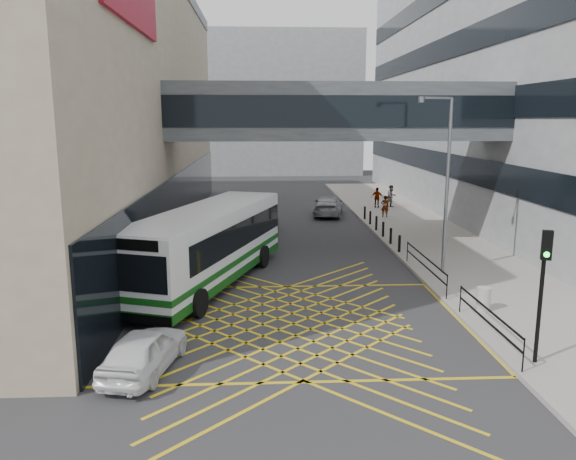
{
  "coord_description": "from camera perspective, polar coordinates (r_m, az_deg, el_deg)",
  "views": [
    {
      "loc": [
        -1.15,
        -18.8,
        7.13
      ],
      "look_at": [
        0.0,
        4.0,
        2.6
      ],
      "focal_mm": 35.0,
      "sensor_mm": 36.0,
      "label": 1
    }
  ],
  "objects": [
    {
      "name": "pedestrian_b",
      "position": [
        45.73,
        10.46,
        3.39
      ],
      "size": [
        0.99,
        0.82,
        1.76
      ],
      "primitive_type": "imported",
      "rotation": [
        0.0,
        0.0,
        0.43
      ],
      "color": "gray",
      "rests_on": "pavement"
    },
    {
      "name": "pavement",
      "position": [
        35.99,
        13.55,
        -0.39
      ],
      "size": [
        6.0,
        54.0,
        0.16
      ],
      "primitive_type": "cube",
      "color": "gray",
      "rests_on": "ground"
    },
    {
      "name": "box_junction",
      "position": [
        20.14,
        0.58,
        -9.5
      ],
      "size": [
        12.0,
        9.0,
        0.01
      ],
      "color": "gold",
      "rests_on": "ground"
    },
    {
      "name": "bollards",
      "position": [
        35.21,
        9.3,
        0.4
      ],
      "size": [
        0.14,
        10.14,
        0.9
      ],
      "color": "black",
      "rests_on": "pavement"
    },
    {
      "name": "building_far",
      "position": [
        78.83,
        -3.59,
        12.56
      ],
      "size": [
        28.0,
        16.0,
        18.0
      ],
      "primitive_type": "cube",
      "color": "gray",
      "rests_on": "ground"
    },
    {
      "name": "kerb_railings",
      "position": [
        22.71,
        16.05,
        -5.2
      ],
      "size": [
        0.05,
        12.54,
        1.0
      ],
      "color": "black",
      "rests_on": "pavement"
    },
    {
      "name": "bus",
      "position": [
        24.6,
        -8.06,
        -1.41
      ],
      "size": [
        6.49,
        12.19,
        3.35
      ],
      "rotation": [
        0.0,
        0.0,
        -0.33
      ],
      "color": "white",
      "rests_on": "ground"
    },
    {
      "name": "car_dark",
      "position": [
        37.36,
        -2.6,
        1.35
      ],
      "size": [
        2.27,
        4.83,
        1.46
      ],
      "primitive_type": "imported",
      "rotation": [
        0.0,
        0.0,
        3.24
      ],
      "color": "black",
      "rests_on": "ground"
    },
    {
      "name": "skybridge",
      "position": [
        31.08,
        4.89,
        11.87
      ],
      "size": [
        20.0,
        4.1,
        3.0
      ],
      "color": "#4A4F54",
      "rests_on": "ground"
    },
    {
      "name": "ground",
      "position": [
        20.14,
        0.58,
        -9.51
      ],
      "size": [
        120.0,
        120.0,
        0.0
      ],
      "primitive_type": "plane",
      "color": "#333335"
    },
    {
      "name": "car_silver",
      "position": [
        42.22,
        4.12,
        2.54
      ],
      "size": [
        3.01,
        5.31,
        1.56
      ],
      "primitive_type": "imported",
      "rotation": [
        0.0,
        0.0,
        2.95
      ],
      "color": "gray",
      "rests_on": "ground"
    },
    {
      "name": "traffic_light",
      "position": [
        17.39,
        24.49,
        -4.44
      ],
      "size": [
        0.32,
        0.47,
        3.96
      ],
      "rotation": [
        0.0,
        0.0,
        -0.31
      ],
      "color": "black",
      "rests_on": "pavement"
    },
    {
      "name": "street_lamp",
      "position": [
        26.28,
        15.6,
        5.44
      ],
      "size": [
        1.77,
        0.76,
        7.91
      ],
      "rotation": [
        0.0,
        0.0,
        0.31
      ],
      "color": "slate",
      "rests_on": "pavement"
    },
    {
      "name": "pedestrian_c",
      "position": [
        45.29,
        9.05,
        3.27
      ],
      "size": [
        1.06,
        0.81,
        1.62
      ],
      "primitive_type": "imported",
      "rotation": [
        0.0,
        0.0,
        2.72
      ],
      "color": "gray",
      "rests_on": "pavement"
    },
    {
      "name": "pedestrian_a",
      "position": [
        40.97,
        9.82,
        2.37
      ],
      "size": [
        0.65,
        0.48,
        1.57
      ],
      "primitive_type": "imported",
      "rotation": [
        0.0,
        0.0,
        3.08
      ],
      "color": "gray",
      "rests_on": "pavement"
    },
    {
      "name": "car_white",
      "position": [
        16.88,
        -14.41,
        -11.72
      ],
      "size": [
        2.48,
        4.35,
        1.3
      ],
      "primitive_type": "imported",
      "rotation": [
        0.0,
        0.0,
        2.93
      ],
      "color": "white",
      "rests_on": "ground"
    },
    {
      "name": "litter_bin",
      "position": [
        22.07,
        19.24,
        -6.64
      ],
      "size": [
        0.51,
        0.51,
        0.88
      ],
      "primitive_type": "cylinder",
      "color": "#ADA89E",
      "rests_on": "pavement"
    }
  ]
}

